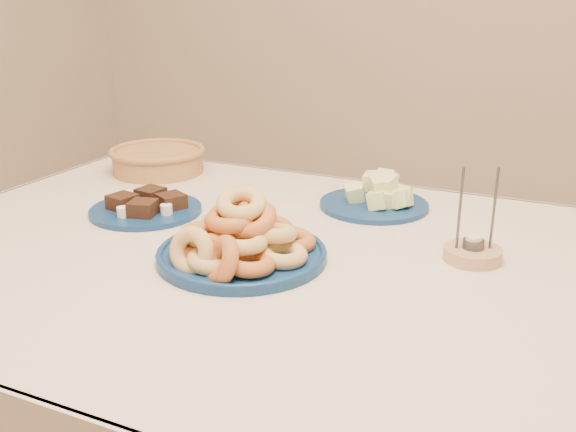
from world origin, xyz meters
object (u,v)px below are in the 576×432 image
object	(u,v)px
melon_plate	(380,198)
brownie_plate	(146,207)
wicker_basket	(158,159)
donut_platter	(240,242)
candle_holder	(473,252)
dining_table	(299,307)

from	to	relation	value
melon_plate	brownie_plate	xyz separation A→B (m)	(-0.47, -0.26, -0.01)
brownie_plate	wicker_basket	xyz separation A→B (m)	(-0.18, 0.30, 0.02)
donut_platter	candle_holder	xyz separation A→B (m)	(0.40, 0.19, -0.02)
donut_platter	candle_holder	distance (m)	0.44
donut_platter	melon_plate	world-z (taller)	donut_platter
donut_platter	candle_holder	size ratio (longest dim) A/B	2.21
donut_platter	brownie_plate	size ratio (longest dim) A/B	1.44
dining_table	donut_platter	world-z (taller)	donut_platter
candle_holder	donut_platter	bearing A→B (deg)	-154.89
melon_plate	wicker_basket	xyz separation A→B (m)	(-0.65, 0.04, 0.01)
wicker_basket	melon_plate	bearing A→B (deg)	-3.47
dining_table	candle_holder	xyz separation A→B (m)	(0.30, 0.12, 0.12)
wicker_basket	candle_holder	xyz separation A→B (m)	(0.90, -0.26, -0.02)
dining_table	brownie_plate	distance (m)	0.45
dining_table	candle_holder	size ratio (longest dim) A/B	9.44
donut_platter	melon_plate	bearing A→B (deg)	70.29
dining_table	wicker_basket	size ratio (longest dim) A/B	5.03
dining_table	candle_holder	bearing A→B (deg)	22.44
donut_platter	melon_plate	size ratio (longest dim) A/B	1.19
candle_holder	brownie_plate	bearing A→B (deg)	-177.18
dining_table	melon_plate	xyz separation A→B (m)	(0.05, 0.35, 0.13)
brownie_plate	candle_holder	world-z (taller)	candle_holder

